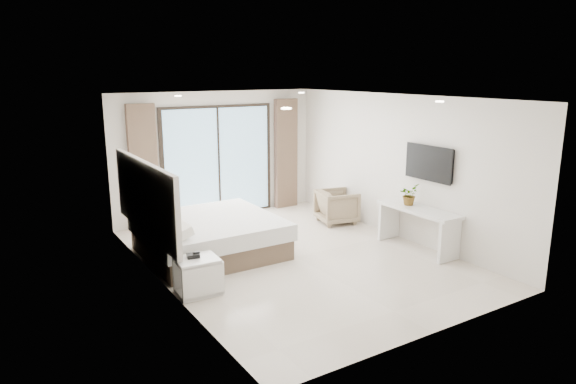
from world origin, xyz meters
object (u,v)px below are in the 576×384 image
(console_desk, at_px, (418,219))
(armchair, at_px, (337,205))
(nightstand, at_px, (198,276))
(bed, at_px, (209,236))

(console_desk, height_order, armchair, console_desk)
(nightstand, xyz_separation_m, armchair, (3.84, 1.77, 0.11))
(nightstand, height_order, armchair, armchair)
(bed, xyz_separation_m, armchair, (3.03, 0.34, 0.05))
(nightstand, relative_size, armchair, 0.79)
(console_desk, relative_size, armchair, 2.11)
(console_desk, xyz_separation_m, armchair, (-0.19, 2.09, -0.18))
(bed, height_order, armchair, bed)
(bed, xyz_separation_m, nightstand, (-0.80, -1.43, -0.06))
(armchair, bearing_deg, nightstand, 127.44)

